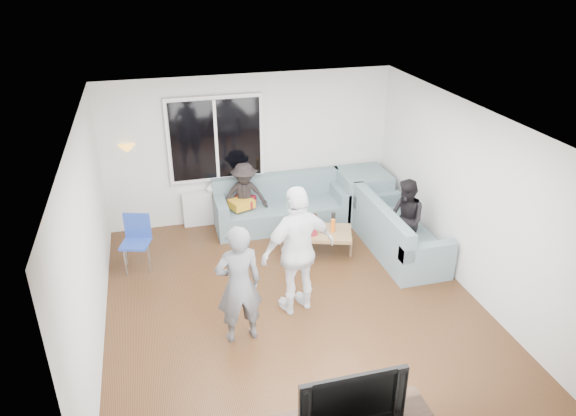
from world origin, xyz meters
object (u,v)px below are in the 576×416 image
object	(u,v)px
player_left	(239,285)
spectator_back	(245,197)
coffee_table	(316,242)
television	(349,393)
sofa_right_section	(400,228)
floor_lamp	(132,187)
sofa_back_section	(281,203)
spectator_right	(405,220)
player_right	(298,251)
side_chair	(136,244)

from	to	relation	value
player_left	spectator_back	size ratio (longest dim) A/B	1.30
player_left	coffee_table	bearing A→B (deg)	-136.24
player_left	television	world-z (taller)	player_left
coffee_table	television	world-z (taller)	television
sofa_right_section	spectator_back	distance (m)	2.65
floor_lamp	spectator_back	bearing A→B (deg)	-15.85
floor_lamp	sofa_right_section	bearing A→B (deg)	-25.38
sofa_back_section	floor_lamp	size ratio (longest dim) A/B	1.47
sofa_right_section	spectator_right	world-z (taller)	spectator_right
television	player_left	bearing A→B (deg)	109.58
sofa_back_section	spectator_right	bearing A→B (deg)	-43.80
player_right	television	world-z (taller)	player_right
coffee_table	player_left	xyz separation A→B (m)	(-1.54, -1.75, 0.59)
sofa_back_section	television	world-z (taller)	television
sofa_back_section	sofa_right_section	size ratio (longest dim) A/B	1.15
player_left	spectator_right	xyz separation A→B (m)	(2.85, 1.31, -0.14)
sofa_right_section	side_chair	bearing A→B (deg)	82.60
player_right	coffee_table	bearing A→B (deg)	-130.84
spectator_right	side_chair	bearing A→B (deg)	-102.13
floor_lamp	spectator_back	xyz separation A→B (m)	(1.83, -0.52, -0.17)
side_chair	player_right	world-z (taller)	player_right
floor_lamp	player_right	xyz separation A→B (m)	(2.09, -2.98, 0.12)
sofa_back_section	floor_lamp	xyz separation A→B (m)	(-2.47, 0.55, 0.36)
sofa_right_section	player_right	distance (m)	2.29
sofa_back_section	spectator_back	size ratio (longest dim) A/B	1.89
player_right	side_chair	bearing A→B (deg)	-50.93
floor_lamp	player_right	world-z (taller)	player_right
sofa_right_section	coffee_table	size ratio (longest dim) A/B	1.82
player_right	television	size ratio (longest dim) A/B	1.75
floor_lamp	coffee_table	bearing A→B (deg)	-30.79
coffee_table	player_right	distance (m)	1.65
spectator_right	spectator_back	xyz separation A→B (m)	(-2.24, 1.57, -0.04)
side_chair	spectator_back	size ratio (longest dim) A/B	0.71
floor_lamp	player_left	bearing A→B (deg)	-70.20
side_chair	television	bearing A→B (deg)	-46.82
floor_lamp	side_chair	bearing A→B (deg)	-90.00
sofa_back_section	floor_lamp	distance (m)	2.55
floor_lamp	television	world-z (taller)	floor_lamp
coffee_table	sofa_right_section	bearing A→B (deg)	-12.22
sofa_right_section	player_left	bearing A→B (deg)	117.29
player_right	spectator_back	bearing A→B (deg)	-97.94
coffee_table	spectator_right	size ratio (longest dim) A/B	0.85
sofa_right_section	player_left	size ratio (longest dim) A/B	1.26
player_right	spectator_back	world-z (taller)	player_right
television	spectator_right	bearing A→B (deg)	56.23
player_left	sofa_right_section	bearing A→B (deg)	-157.55
television	sofa_right_section	bearing A→B (deg)	57.46
floor_lamp	spectator_right	xyz separation A→B (m)	(4.07, -2.09, -0.13)
spectator_back	television	size ratio (longest dim) A/B	1.18
sofa_back_section	side_chair	distance (m)	2.61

